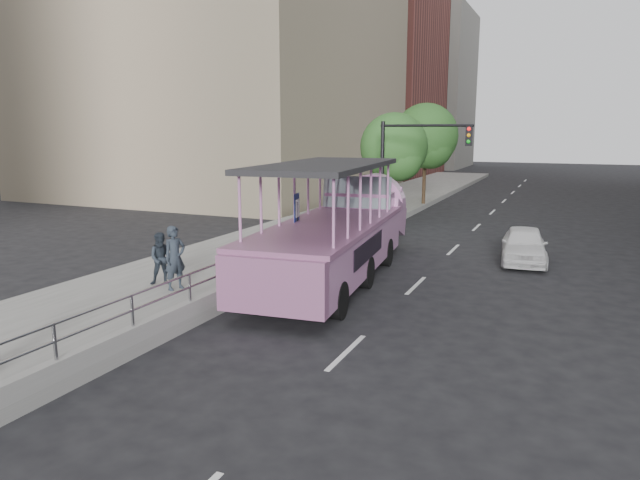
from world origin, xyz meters
TOP-DOWN VIEW (x-y plane):
  - ground at (0.00, 0.00)m, footprint 160.00×160.00m
  - sidewalk at (-5.75, 10.00)m, footprint 5.50×80.00m
  - kerb_wall at (-3.12, 2.00)m, footprint 0.24×30.00m
  - guardrail at (-3.12, 2.00)m, footprint 0.07×22.00m
  - duck_boat at (-1.71, 4.27)m, footprint 3.93×11.72m
  - car at (3.79, 8.75)m, footprint 1.95×4.01m
  - pedestrian_near at (-4.92, -0.24)m, footprint 0.64×0.78m
  - pedestrian_mid at (-5.62, 0.04)m, footprint 0.96×0.93m
  - parking_sign at (-2.65, 3.00)m, footprint 0.16×0.63m
  - traffic_signal at (-1.70, 12.50)m, footprint 4.20×0.32m
  - street_tree_near at (-3.30, 15.93)m, footprint 3.52×3.52m
  - street_tree_far at (-3.10, 21.93)m, footprint 3.97×3.97m
  - midrise_brick at (-18.00, 48.00)m, footprint 18.00×16.00m
  - midrise_stone_b at (-16.00, 64.00)m, footprint 16.00×14.00m

SIDE VIEW (x-z plane):
  - ground at x=0.00m, z-range 0.00..0.00m
  - sidewalk at x=-5.75m, z-range 0.00..0.30m
  - kerb_wall at x=-3.12m, z-range 0.30..0.66m
  - car at x=3.79m, z-range 0.00..1.32m
  - pedestrian_mid at x=-5.62m, z-range 0.30..1.85m
  - guardrail at x=-3.12m, z-range 0.79..1.50m
  - pedestrian_near at x=-4.92m, z-range 0.30..2.14m
  - duck_boat at x=-1.71m, z-range -0.49..3.33m
  - parking_sign at x=-2.65m, z-range 0.36..3.19m
  - traffic_signal at x=-1.70m, z-range 0.90..6.10m
  - street_tree_near at x=-3.30m, z-range 0.96..6.68m
  - street_tree_far at x=-3.10m, z-range 1.08..7.53m
  - midrise_stone_b at x=-16.00m, z-range 0.00..20.00m
  - midrise_brick at x=-18.00m, z-range 0.00..26.00m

